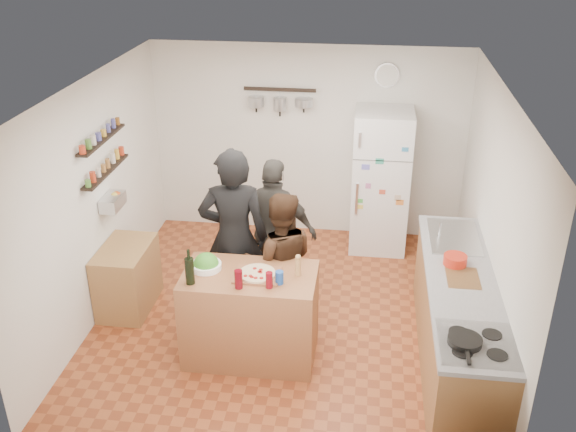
# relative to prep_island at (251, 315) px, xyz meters

# --- Properties ---
(room_shell) EXTENTS (4.20, 4.20, 4.20)m
(room_shell) POSITION_rel_prep_island_xyz_m (0.26, 1.08, 0.79)
(room_shell) COLOR brown
(room_shell) RESTS_ON ground
(prep_island) EXTENTS (1.25, 0.72, 0.91)m
(prep_island) POSITION_rel_prep_island_xyz_m (0.00, 0.00, 0.00)
(prep_island) COLOR #945A36
(prep_island) RESTS_ON floor
(pizza_board) EXTENTS (0.42, 0.34, 0.02)m
(pizza_board) POSITION_rel_prep_island_xyz_m (0.08, -0.02, 0.47)
(pizza_board) COLOR brown
(pizza_board) RESTS_ON prep_island
(pizza) EXTENTS (0.34, 0.34, 0.02)m
(pizza) POSITION_rel_prep_island_xyz_m (0.08, -0.02, 0.48)
(pizza) COLOR #D2B38A
(pizza) RESTS_ON pizza_board
(salad_bowl) EXTENTS (0.29, 0.29, 0.06)m
(salad_bowl) POSITION_rel_prep_island_xyz_m (-0.42, 0.05, 0.48)
(salad_bowl) COLOR white
(salad_bowl) RESTS_ON prep_island
(wine_bottle) EXTENTS (0.08, 0.08, 0.25)m
(wine_bottle) POSITION_rel_prep_island_xyz_m (-0.50, -0.22, 0.58)
(wine_bottle) COLOR black
(wine_bottle) RESTS_ON prep_island
(wine_glass_near) EXTENTS (0.07, 0.07, 0.18)m
(wine_glass_near) POSITION_rel_prep_island_xyz_m (-0.05, -0.24, 0.54)
(wine_glass_near) COLOR #50060F
(wine_glass_near) RESTS_ON prep_island
(wine_glass_far) EXTENTS (0.06, 0.06, 0.15)m
(wine_glass_far) POSITION_rel_prep_island_xyz_m (0.22, -0.20, 0.53)
(wine_glass_far) COLOR #620812
(wine_glass_far) RESTS_ON prep_island
(pepper_mill) EXTENTS (0.05, 0.05, 0.17)m
(pepper_mill) POSITION_rel_prep_island_xyz_m (0.45, 0.05, 0.54)
(pepper_mill) COLOR #AD7F48
(pepper_mill) RESTS_ON prep_island
(salt_canister) EXTENTS (0.08, 0.08, 0.12)m
(salt_canister) POSITION_rel_prep_island_xyz_m (0.30, -0.12, 0.52)
(salt_canister) COLOR navy
(salt_canister) RESTS_ON prep_island
(person_left) EXTENTS (0.76, 0.55, 1.93)m
(person_left) POSITION_rel_prep_island_xyz_m (-0.27, 0.59, 0.51)
(person_left) COLOR black
(person_left) RESTS_ON floor
(person_center) EXTENTS (0.83, 0.70, 1.52)m
(person_center) POSITION_rel_prep_island_xyz_m (0.22, 0.51, 0.30)
(person_center) COLOR black
(person_center) RESTS_ON floor
(person_back) EXTENTS (1.01, 0.60, 1.62)m
(person_back) POSITION_rel_prep_island_xyz_m (0.07, 1.13, 0.35)
(person_back) COLOR #302E2B
(person_back) RESTS_ON floor
(counter_run) EXTENTS (0.63, 2.63, 0.90)m
(counter_run) POSITION_rel_prep_island_xyz_m (1.96, 0.14, -0.01)
(counter_run) COLOR #9E7042
(counter_run) RESTS_ON floor
(stove_top) EXTENTS (0.60, 0.62, 0.02)m
(stove_top) POSITION_rel_prep_island_xyz_m (1.96, -0.81, 0.46)
(stove_top) COLOR white
(stove_top) RESTS_ON counter_run
(skillet) EXTENTS (0.27, 0.27, 0.05)m
(skillet) POSITION_rel_prep_island_xyz_m (1.86, -0.82, 0.49)
(skillet) COLOR black
(skillet) RESTS_ON stove_top
(sink) EXTENTS (0.50, 0.80, 0.03)m
(sink) POSITION_rel_prep_island_xyz_m (1.96, 0.99, 0.46)
(sink) COLOR silver
(sink) RESTS_ON counter_run
(cutting_board) EXTENTS (0.30, 0.40, 0.02)m
(cutting_board) POSITION_rel_prep_island_xyz_m (1.96, 0.18, 0.46)
(cutting_board) COLOR brown
(cutting_board) RESTS_ON counter_run
(red_bowl) EXTENTS (0.22, 0.22, 0.09)m
(red_bowl) POSITION_rel_prep_island_xyz_m (1.91, 0.42, 0.51)
(red_bowl) COLOR red
(red_bowl) RESTS_ON counter_run
(fridge) EXTENTS (0.70, 0.68, 1.80)m
(fridge) POSITION_rel_prep_island_xyz_m (1.21, 2.44, 0.45)
(fridge) COLOR white
(fridge) RESTS_ON floor
(wall_clock) EXTENTS (0.30, 0.03, 0.30)m
(wall_clock) POSITION_rel_prep_island_xyz_m (1.21, 2.77, 1.69)
(wall_clock) COLOR silver
(wall_clock) RESTS_ON back_wall
(spice_shelf_lower) EXTENTS (0.12, 1.00, 0.02)m
(spice_shelf_lower) POSITION_rel_prep_island_xyz_m (-1.67, 0.89, 1.04)
(spice_shelf_lower) COLOR black
(spice_shelf_lower) RESTS_ON left_wall
(spice_shelf_upper) EXTENTS (0.12, 1.00, 0.02)m
(spice_shelf_upper) POSITION_rel_prep_island_xyz_m (-1.67, 0.89, 1.40)
(spice_shelf_upper) COLOR black
(spice_shelf_upper) RESTS_ON left_wall
(produce_basket) EXTENTS (0.18, 0.35, 0.14)m
(produce_basket) POSITION_rel_prep_island_xyz_m (-1.64, 0.89, 0.69)
(produce_basket) COLOR silver
(produce_basket) RESTS_ON left_wall
(side_table) EXTENTS (0.50, 0.80, 0.73)m
(side_table) POSITION_rel_prep_island_xyz_m (-1.48, 0.65, -0.09)
(side_table) COLOR #AC8548
(side_table) RESTS_ON floor
(pot_rack) EXTENTS (0.90, 0.04, 0.04)m
(pot_rack) POSITION_rel_prep_island_xyz_m (-0.09, 2.69, 1.49)
(pot_rack) COLOR black
(pot_rack) RESTS_ON back_wall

